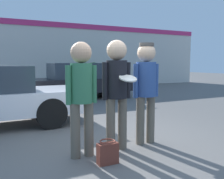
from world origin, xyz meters
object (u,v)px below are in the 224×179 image
at_px(parked_car_far, 79,81).
at_px(shrub, 94,75).
at_px(person_middle_with_frisbee, 117,84).
at_px(person_right, 146,83).
at_px(person_left, 82,89).
at_px(handbag, 108,153).

height_order(parked_car_far, shrub, shrub).
relative_size(person_middle_with_frisbee, person_right, 1.01).
bearing_deg(person_middle_with_frisbee, parked_car_far, 76.42).
bearing_deg(shrub, parked_car_far, -120.83).
height_order(person_right, parked_car_far, person_right).
bearing_deg(person_left, person_middle_with_frisbee, 3.93).
relative_size(person_middle_with_frisbee, handbag, 5.26).
height_order(person_middle_with_frisbee, person_right, person_middle_with_frisbee).
height_order(person_left, parked_car_far, person_left).
bearing_deg(shrub, person_right, -107.38).
distance_m(person_right, handbag, 1.48).
relative_size(person_right, parked_car_far, 0.42).
bearing_deg(handbag, person_left, 118.55).
bearing_deg(shrub, handbag, -111.54).
bearing_deg(person_left, person_right, 5.19).
relative_size(person_left, shrub, 1.18).
distance_m(person_right, shrub, 10.28).
distance_m(parked_car_far, handbag, 6.96).
distance_m(person_middle_with_frisbee, shrub, 10.55).
distance_m(person_left, shrub, 10.82).
bearing_deg(person_middle_with_frisbee, handbag, -130.07).
bearing_deg(shrub, person_left, -113.51).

